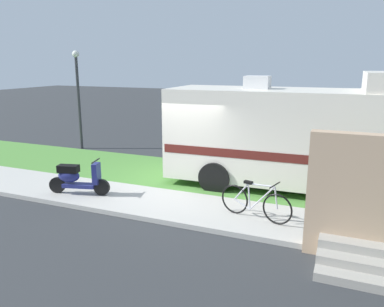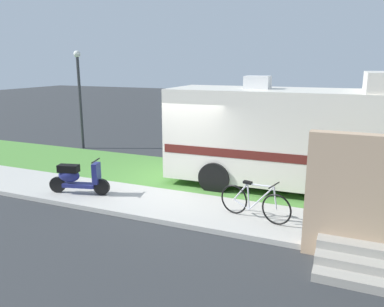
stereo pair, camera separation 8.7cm
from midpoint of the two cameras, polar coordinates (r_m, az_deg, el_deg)
ground_plane at (r=11.02m, az=-1.86°, el=-5.76°), size 80.00×80.00×0.00m
sidewalk at (r=9.99m, az=-4.80°, el=-7.50°), size 24.00×2.00×0.12m
grass_strip at (r=12.32m, az=1.10°, el=-3.48°), size 24.00×3.40×0.08m
motorhome_rv at (r=11.23m, az=15.56°, el=2.62°), size 7.15×2.69×3.39m
scooter at (r=10.86m, az=-16.61°, el=-3.44°), size 1.69×0.66×0.97m
bicycle at (r=8.90m, az=9.58°, el=-7.21°), size 1.74×0.59×0.91m
pickup_truck_near at (r=15.63m, az=22.15°, el=2.68°), size 5.35×2.24×1.83m
porch_steps at (r=7.61m, az=24.21°, el=-8.20°), size 2.00×1.26×2.40m
bottle_green at (r=9.08m, az=24.46°, el=-9.80°), size 0.06×0.06×0.24m
street_lamp_post at (r=16.87m, az=-16.28°, el=9.08°), size 0.28×0.28×4.10m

